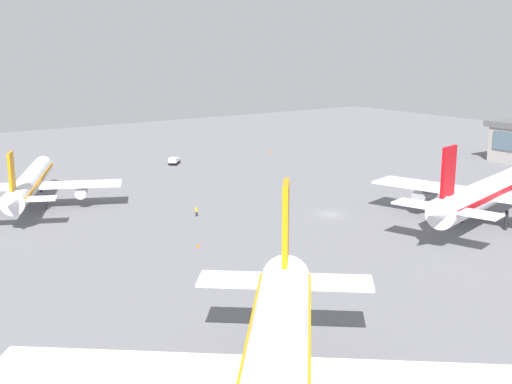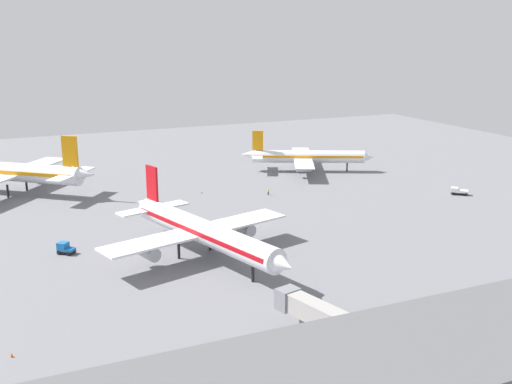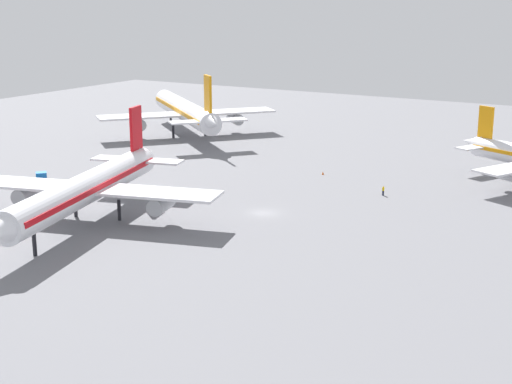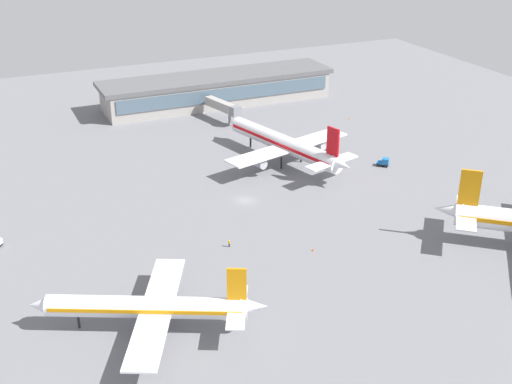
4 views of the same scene
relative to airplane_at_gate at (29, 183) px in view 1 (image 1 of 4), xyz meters
name	(u,v)px [view 1 (image 1 of 4)]	position (x,y,z in m)	size (l,w,h in m)	color
ground	(329,214)	(-35.68, -41.32, -4.60)	(288.00, 288.00, 0.00)	slate
airplane_at_gate	(29,183)	(0.00, 0.00, 0.00)	(38.79, 32.23, 12.64)	white
airplane_taxiing	(492,191)	(-55.39, -59.60, 0.92)	(40.07, 49.02, 15.17)	white
pushback_tractor	(174,161)	(23.09, -42.22, -3.63)	(4.56, 4.33, 1.90)	black
ground_crew_worker	(196,212)	(-23.39, -21.46, -3.75)	(0.52, 0.52, 1.67)	#1E2338
safety_cone_mid_apron	(271,151)	(23.79, -72.73, -4.30)	(0.44, 0.44, 0.60)	#EA590C
safety_cone_far_side	(198,246)	(-39.09, -12.58, -4.30)	(0.44, 0.44, 0.60)	#EA590C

